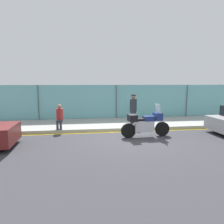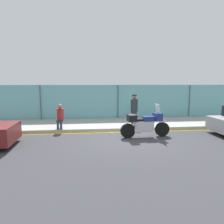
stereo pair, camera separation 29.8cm
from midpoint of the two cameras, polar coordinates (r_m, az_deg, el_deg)
The scene contains 7 objects.
ground_plane at distance 9.31m, azimuth 4.54°, elevation -7.20°, with size 120.00×120.00×0.00m, color #38383D.
sidewalk at distance 11.90m, azimuth 1.72°, elevation -3.35°, with size 37.02×3.14×0.17m.
curb_paint_stripe at distance 10.32m, azimuth 3.26°, elevation -5.62°, with size 37.02×0.18×0.01m.
storefront_fence at distance 13.36m, azimuth 0.55°, elevation 2.69°, with size 35.17×0.17×2.36m.
motorcycle at distance 9.29m, azimuth 8.57°, elevation -3.35°, with size 2.34×0.61×1.53m.
officer_standing at distance 11.48m, azimuth 5.35°, elevation 0.91°, with size 0.40×0.40×1.67m.
person_seated_on_curb at distance 10.58m, azimuth -15.54°, elevation -0.91°, with size 0.35×0.63×1.23m.
Camera 1 is at (-2.10, -8.74, 2.48)m, focal length 32.00 mm.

